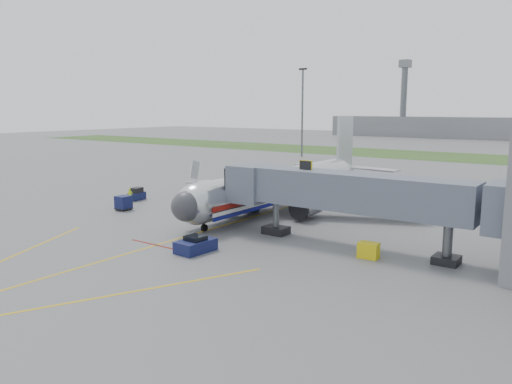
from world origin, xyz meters
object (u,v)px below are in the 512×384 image
Objects in this scene: airliner at (282,185)px; baggage_tug at (137,194)px; pushback_tug at (196,245)px; ramp_worker at (130,195)px; belt_loader at (244,207)px.

airliner reaches higher than baggage_tug.
ramp_worker reaches higher than pushback_tug.
baggage_tug is at bearing 61.27° from ramp_worker.
ramp_worker reaches higher than baggage_tug.
airliner is 5.11m from belt_loader.
airliner is 19.28m from pushback_tug.
belt_loader is at bearing 8.81° from baggage_tug.
baggage_tug is (-17.48, -6.23, -1.95)m from airliner.
airliner is at bearing 102.03° from pushback_tug.
airliner is at bearing 19.61° from baggage_tug.
belt_loader is (-2.49, -3.90, -2.16)m from airliner.
pushback_tug is at bearing -30.25° from baggage_tug.
belt_loader reaches higher than ramp_worker.
pushback_tug is 24.86m from baggage_tug.
ramp_worker is (-14.31, -3.94, 0.37)m from belt_loader.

